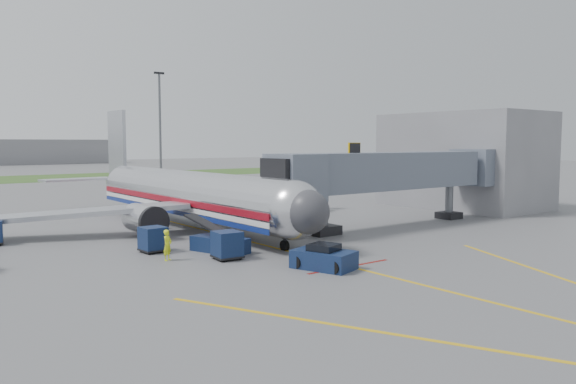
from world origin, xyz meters
TOP-DOWN VIEW (x-y plane):
  - ground at (0.00, 0.00)m, footprint 400.00×400.00m
  - grass_strip at (0.00, 90.00)m, footprint 300.00×25.00m
  - apron_markings at (0.00, -7.40)m, footprint 21.52×50.00m
  - airliner at (0.00, 15.25)m, footprint 32.10×35.67m
  - jet_bridge at (12.86, 5.00)m, footprint 25.30×4.00m
  - terminal at (30.00, 10.00)m, footprint 10.00×16.00m
  - light_mast_right at (25.00, 75.00)m, footprint 2.00×0.44m
  - pushback_tug at (-1.46, -3.50)m, footprint 2.94×3.74m
  - baggage_cart_b at (-4.39, 1.83)m, footprint 1.67×1.67m
  - baggage_cart_c at (-6.97, 6.53)m, footprint 1.57×1.57m
  - belt_loader at (-3.62, 4.04)m, footprint 2.62×4.76m
  - ground_power_cart at (4.00, 8.00)m, footprint 1.77×1.43m
  - ramp_worker at (-7.33, 3.67)m, footprint 0.79×0.72m

SIDE VIEW (x-z plane):
  - ground at x=0.00m, z-range 0.00..0.00m
  - apron_markings at x=0.00m, z-range 0.00..0.01m
  - grass_strip at x=0.00m, z-range 0.00..0.01m
  - belt_loader at x=-3.62m, z-range -0.57..1.68m
  - pushback_tug at x=-1.46m, z-range -0.11..1.25m
  - ground_power_cart at x=4.00m, z-range -0.01..1.22m
  - baggage_cart_c at x=-6.97m, z-range 0.02..1.62m
  - baggage_cart_b at x=-4.39m, z-range 0.02..1.68m
  - ramp_worker at x=-7.33m, z-range 0.00..1.82m
  - airliner at x=0.00m, z-range -2.48..7.77m
  - jet_bridge at x=12.86m, z-range 1.02..7.92m
  - terminal at x=30.00m, z-range 0.00..10.00m
  - light_mast_right at x=25.00m, z-range 0.58..20.98m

